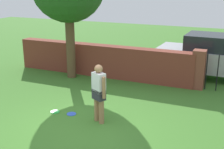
# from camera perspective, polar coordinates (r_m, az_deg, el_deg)

# --- Properties ---
(ground_plane) EXTENTS (40.00, 40.00, 0.00)m
(ground_plane) POSITION_cam_1_polar(r_m,az_deg,el_deg) (8.03, -5.96, -10.08)
(ground_plane) COLOR #3D7528
(brick_wall) EXTENTS (7.43, 0.50, 1.27)m
(brick_wall) POSITION_cam_1_polar(r_m,az_deg,el_deg) (12.13, -2.04, 2.67)
(brick_wall) COLOR brown
(brick_wall) RESTS_ON ground
(person) EXTENTS (0.49, 0.36, 1.62)m
(person) POSITION_cam_1_polar(r_m,az_deg,el_deg) (7.98, -2.52, -3.13)
(person) COLOR #9E704C
(person) RESTS_ON ground
(car) EXTENTS (4.26, 2.05, 1.72)m
(car) POSITION_cam_1_polar(r_m,az_deg,el_deg) (12.48, 18.38, 3.29)
(car) COLOR #B7B7BC
(car) RESTS_ON ground
(frisbee_green) EXTENTS (0.27, 0.27, 0.02)m
(frisbee_green) POSITION_cam_1_polar(r_m,az_deg,el_deg) (9.06, -10.75, -6.95)
(frisbee_green) COLOR green
(frisbee_green) RESTS_ON ground
(frisbee_blue) EXTENTS (0.27, 0.27, 0.02)m
(frisbee_blue) POSITION_cam_1_polar(r_m,az_deg,el_deg) (8.84, -7.70, -7.42)
(frisbee_blue) COLOR blue
(frisbee_blue) RESTS_ON ground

